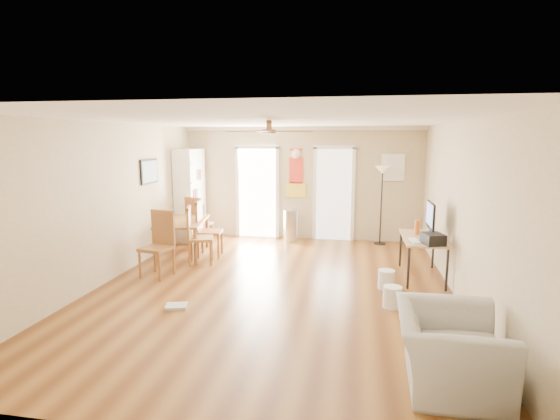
% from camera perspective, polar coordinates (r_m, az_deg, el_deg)
% --- Properties ---
extents(floor, '(7.00, 7.00, 0.00)m').
position_cam_1_polar(floor, '(6.89, -0.88, -10.30)').
color(floor, brown).
rests_on(floor, ground).
extents(ceiling, '(5.50, 7.00, 0.00)m').
position_cam_1_polar(ceiling, '(6.49, -0.94, 11.85)').
color(ceiling, silver).
rests_on(ceiling, floor).
extents(wall_back, '(5.50, 0.04, 2.60)m').
position_cam_1_polar(wall_back, '(10.00, 2.88, 3.55)').
color(wall_back, beige).
rests_on(wall_back, floor).
extents(wall_front, '(5.50, 0.04, 2.60)m').
position_cam_1_polar(wall_front, '(3.28, -12.64, -9.07)').
color(wall_front, beige).
rests_on(wall_front, floor).
extents(wall_left, '(0.04, 7.00, 2.60)m').
position_cam_1_polar(wall_left, '(7.58, -21.79, 0.98)').
color(wall_left, beige).
rests_on(wall_left, floor).
extents(wall_right, '(0.04, 7.00, 2.60)m').
position_cam_1_polar(wall_right, '(6.63, 23.14, -0.24)').
color(wall_right, beige).
rests_on(wall_right, floor).
extents(crown_molding, '(5.50, 7.00, 0.08)m').
position_cam_1_polar(crown_molding, '(6.49, -0.94, 11.50)').
color(crown_molding, white).
rests_on(crown_molding, wall_back).
extents(kitchen_doorway, '(0.90, 0.10, 2.10)m').
position_cam_1_polar(kitchen_doorway, '(10.19, -3.01, 2.25)').
color(kitchen_doorway, white).
rests_on(kitchen_doorway, wall_back).
extents(bathroom_doorway, '(0.80, 0.10, 2.10)m').
position_cam_1_polar(bathroom_doorway, '(9.95, 7.15, 2.01)').
color(bathroom_doorway, white).
rests_on(bathroom_doorway, wall_back).
extents(wall_decal, '(0.46, 0.03, 1.10)m').
position_cam_1_polar(wall_decal, '(9.97, 2.17, 4.98)').
color(wall_decal, red).
rests_on(wall_decal, wall_back).
extents(ac_grille, '(0.50, 0.04, 0.60)m').
position_cam_1_polar(ac_grille, '(9.89, 14.80, 5.51)').
color(ac_grille, white).
rests_on(ac_grille, wall_back).
extents(framed_poster, '(0.04, 0.66, 0.48)m').
position_cam_1_polar(framed_poster, '(8.74, -17.00, 4.93)').
color(framed_poster, black).
rests_on(framed_poster, wall_left).
extents(ceiling_fan, '(1.24, 1.24, 0.20)m').
position_cam_1_polar(ceiling_fan, '(6.19, -1.47, 10.39)').
color(ceiling_fan, '#593819').
rests_on(ceiling_fan, ceiling).
extents(bookshelf, '(0.58, 1.00, 2.09)m').
position_cam_1_polar(bookshelf, '(10.11, -11.86, 1.99)').
color(bookshelf, white).
rests_on(bookshelf, floor).
extents(dining_table, '(1.10, 1.57, 0.72)m').
position_cam_1_polar(dining_table, '(8.85, -12.76, -3.64)').
color(dining_table, olive).
rests_on(dining_table, floor).
extents(dining_chair_right_a, '(0.52, 0.52, 1.11)m').
position_cam_1_polar(dining_chair_right_a, '(8.65, -9.32, -2.49)').
color(dining_chair_right_a, '#AB6237').
rests_on(dining_chair_right_a, floor).
extents(dining_chair_right_b, '(0.55, 0.55, 1.08)m').
position_cam_1_polar(dining_chair_right_b, '(8.17, -10.54, -3.34)').
color(dining_chair_right_b, '#AA7937').
rests_on(dining_chair_right_b, floor).
extents(dining_chair_near, '(0.54, 0.54, 1.11)m').
position_cam_1_polar(dining_chair_near, '(7.57, -16.15, -4.47)').
color(dining_chair_near, '#915D2E').
rests_on(dining_chair_near, floor).
extents(dining_chair_far, '(0.56, 0.56, 1.07)m').
position_cam_1_polar(dining_chair_far, '(9.64, -10.63, -1.42)').
color(dining_chair_far, '#AC6437').
rests_on(dining_chair_far, floor).
extents(trash_can, '(0.42, 0.42, 0.72)m').
position_cam_1_polar(trash_can, '(9.84, 1.46, -2.08)').
color(trash_can, '#B9BABC').
rests_on(trash_can, floor).
extents(torchiere_lamp, '(0.39, 0.39, 1.74)m').
position_cam_1_polar(torchiere_lamp, '(9.71, 13.31, 0.58)').
color(torchiere_lamp, black).
rests_on(torchiere_lamp, floor).
extents(computer_desk, '(0.65, 1.31, 0.70)m').
position_cam_1_polar(computer_desk, '(7.65, 18.34, -6.01)').
color(computer_desk, tan).
rests_on(computer_desk, floor).
extents(imac, '(0.15, 0.65, 0.60)m').
position_cam_1_polar(imac, '(7.49, 19.38, -1.31)').
color(imac, black).
rests_on(imac, computer_desk).
extents(keyboard, '(0.16, 0.39, 0.01)m').
position_cam_1_polar(keyboard, '(7.26, 17.47, -3.90)').
color(keyboard, silver).
rests_on(keyboard, computer_desk).
extents(printer, '(0.37, 0.40, 0.17)m').
position_cam_1_polar(printer, '(7.10, 19.70, -3.65)').
color(printer, black).
rests_on(printer, computer_desk).
extents(orange_bottle, '(0.09, 0.09, 0.26)m').
position_cam_1_polar(orange_bottle, '(7.73, 17.78, -2.19)').
color(orange_bottle, orange).
rests_on(orange_bottle, computer_desk).
extents(wastebasket_a, '(0.31, 0.31, 0.30)m').
position_cam_1_polar(wastebasket_a, '(7.02, 13.95, -8.94)').
color(wastebasket_a, silver).
rests_on(wastebasket_a, floor).
extents(wastebasket_b, '(0.26, 0.26, 0.30)m').
position_cam_1_polar(wastebasket_b, '(6.29, 14.73, -11.12)').
color(wastebasket_b, silver).
rests_on(wastebasket_b, floor).
extents(floor_cloth, '(0.34, 0.29, 0.04)m').
position_cam_1_polar(floor_cloth, '(6.29, -13.62, -12.35)').
color(floor_cloth, '#ABABA5').
rests_on(floor_cloth, floor).
extents(armchair, '(1.01, 1.14, 0.72)m').
position_cam_1_polar(armchair, '(4.55, 21.62, -16.94)').
color(armchair, '#B0AFAA').
rests_on(armchair, floor).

